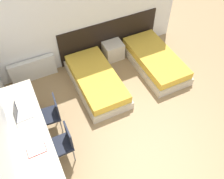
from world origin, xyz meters
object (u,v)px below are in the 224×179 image
object	(u,v)px
chair_near_laptop	(51,113)
laptop	(21,114)
bed_near_window	(96,81)
nightstand	(113,51)
bed_near_door	(155,60)
chair_near_notebook	(63,142)

from	to	relation	value
chair_near_laptop	laptop	xyz separation A→B (m)	(-0.51, -0.03, 0.33)
bed_near_window	nightstand	xyz separation A→B (m)	(0.81, 0.76, 0.04)
nightstand	chair_near_laptop	xyz separation A→B (m)	(-2.04, -1.43, 0.28)
bed_near_door	chair_near_notebook	bearing A→B (deg)	-154.09
laptop	nightstand	bearing A→B (deg)	27.70
bed_near_window	bed_near_door	world-z (taller)	same
laptop	chair_near_laptop	bearing A→B (deg)	1.44
bed_near_window	chair_near_notebook	size ratio (longest dim) A/B	2.20
nightstand	laptop	size ratio (longest dim) A/B	1.40
chair_near_notebook	bed_near_door	bearing A→B (deg)	25.93
bed_near_door	chair_near_laptop	size ratio (longest dim) A/B	2.20
bed_near_window	chair_near_laptop	xyz separation A→B (m)	(-1.23, -0.67, 0.32)
bed_near_window	bed_near_door	xyz separation A→B (m)	(1.62, 0.00, 0.00)
bed_near_door	chair_near_laptop	xyz separation A→B (m)	(-2.85, -0.67, 0.32)
chair_near_notebook	laptop	bearing A→B (deg)	127.04
chair_near_laptop	laptop	size ratio (longest dim) A/B	2.52
chair_near_laptop	chair_near_notebook	distance (m)	0.71
bed_near_window	laptop	xyz separation A→B (m)	(-1.74, -0.70, 0.65)
chair_near_notebook	laptop	xyz separation A→B (m)	(-0.51, 0.68, 0.33)
nightstand	laptop	world-z (taller)	laptop
bed_near_window	laptop	size ratio (longest dim) A/B	5.53
bed_near_door	chair_near_laptop	bearing A→B (deg)	-166.77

